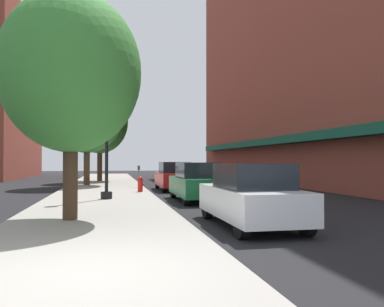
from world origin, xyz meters
The scene contains 12 objects.
ground_plane centered at (4.00, 18.00, 0.00)m, with size 90.00×90.00×0.00m, color black.
sidewalk_slab centered at (0.00, 19.00, 0.06)m, with size 4.80×50.00×0.12m, color gray.
building_right_brick centered at (14.99, 22.00, 12.44)m, with size 6.80×40.00×24.92m.
lamppost centered at (0.20, 11.19, 3.20)m, with size 0.48×0.48×5.90m.
fire_hydrant centered at (1.88, 14.70, 0.52)m, with size 0.33×0.26×0.79m.
parking_meter_near centered at (2.05, 18.40, 0.95)m, with size 0.14×0.09×1.31m.
tree_near centered at (-0.72, 5.38, 4.17)m, with size 3.87×3.87×6.30m.
tree_mid centered at (-0.49, 26.52, 4.87)m, with size 4.47×4.47×7.33m.
tree_far centered at (-1.18, 21.15, 5.06)m, with size 4.92×4.92×7.79m.
car_white centered at (4.00, 3.96, 0.81)m, with size 1.80×4.30×1.66m.
car_green centered at (4.00, 10.61, 0.81)m, with size 1.80×4.30×1.66m.
car_red centered at (4.00, 17.00, 0.81)m, with size 1.80×4.30×1.66m.
Camera 1 is at (0.37, -6.02, 1.74)m, focal length 37.26 mm.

